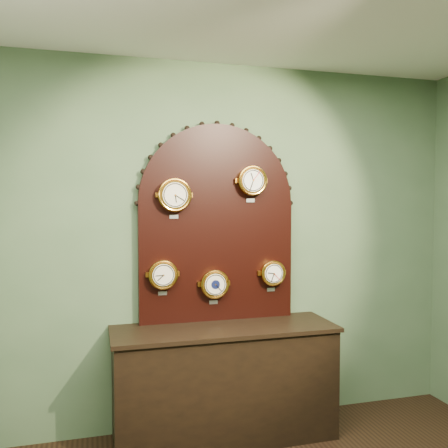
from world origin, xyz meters
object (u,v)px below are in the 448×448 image
object	(u,v)px
shop_counter	(225,385)
display_board	(217,217)
arabic_clock	(252,181)
roman_clock	(174,195)
hygrometer	(163,275)
barometer	(214,284)
tide_clock	(272,273)

from	to	relation	value
shop_counter	display_board	bearing A→B (deg)	90.00
display_board	arabic_clock	world-z (taller)	display_board
roman_clock	arabic_clock	distance (m)	0.61
display_board	hygrometer	xyz separation A→B (m)	(-0.43, -0.07, -0.42)
hygrometer	barometer	bearing A→B (deg)	-0.03
hygrometer	barometer	size ratio (longest dim) A/B	0.99
hygrometer	tide_clock	world-z (taller)	hygrometer
roman_clock	arabic_clock	xyz separation A→B (m)	(0.60, 0.00, 0.11)
barometer	roman_clock	bearing A→B (deg)	-179.89
display_board	roman_clock	world-z (taller)	display_board
roman_clock	hygrometer	bearing A→B (deg)	179.51
display_board	barometer	bearing A→B (deg)	-119.82
shop_counter	tide_clock	bearing A→B (deg)	19.75
shop_counter	tide_clock	world-z (taller)	tide_clock
display_board	shop_counter	bearing A→B (deg)	-90.00
barometer	tide_clock	bearing A→B (deg)	0.08
arabic_clock	barometer	distance (m)	0.84
shop_counter	display_board	distance (m)	1.25
shop_counter	barometer	size ratio (longest dim) A/B	5.91
arabic_clock	tide_clock	xyz separation A→B (m)	(0.17, 0.00, -0.72)
hygrometer	tide_clock	bearing A→B (deg)	0.03
hygrometer	tide_clock	distance (m)	0.86
roman_clock	tide_clock	xyz separation A→B (m)	(0.77, 0.00, -0.61)
display_board	hygrometer	size ratio (longest dim) A/B	5.70
tide_clock	barometer	bearing A→B (deg)	-179.92
shop_counter	barometer	xyz separation A→B (m)	(-0.04, 0.15, 0.72)
roman_clock	hygrometer	size ratio (longest dim) A/B	1.11
roman_clock	barometer	distance (m)	0.73
arabic_clock	tide_clock	world-z (taller)	arabic_clock
shop_counter	roman_clock	world-z (taller)	roman_clock
barometer	hygrometer	bearing A→B (deg)	179.97
roman_clock	barometer	world-z (taller)	roman_clock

